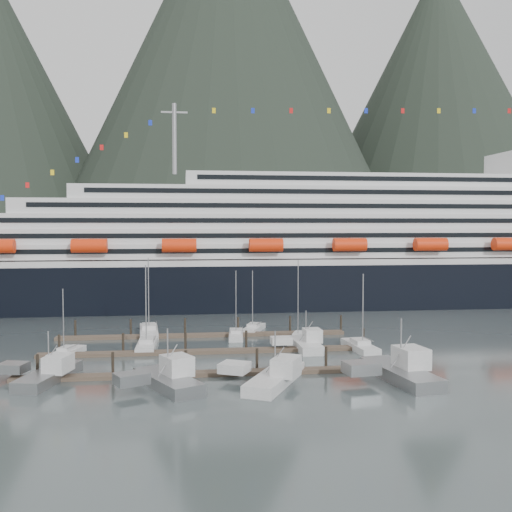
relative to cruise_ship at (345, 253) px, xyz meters
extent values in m
plane|color=#4B5858|center=(-30.03, -54.94, -12.04)|extent=(1600.00, 1600.00, 0.00)
cone|color=black|center=(9.97, 505.06, 167.96)|extent=(400.00, 400.00, 420.00)
cone|color=black|center=(269.97, 565.06, 142.96)|extent=(360.00, 360.00, 360.00)
cube|color=black|center=(-5.03, 0.06, -8.04)|extent=(210.00, 28.00, 12.00)
cube|color=silver|center=(-5.03, 0.06, -1.54)|extent=(205.80, 27.44, 1.50)
cube|color=silver|center=(-0.03, 0.06, 1.06)|extent=(185.00, 26.00, 3.20)
cube|color=black|center=(-0.03, -12.99, 1.22)|extent=(175.75, 0.20, 1.00)
cube|color=silver|center=(1.97, 0.06, 4.26)|extent=(180.00, 25.00, 3.20)
cube|color=black|center=(1.97, -12.49, 4.42)|extent=(171.00, 0.20, 1.00)
cube|color=silver|center=(3.97, 0.06, 7.46)|extent=(172.00, 24.00, 3.20)
cube|color=black|center=(3.97, -11.99, 7.62)|extent=(163.40, 0.20, 1.00)
cube|color=silver|center=(5.97, 0.06, 10.66)|extent=(160.00, 23.00, 3.20)
cube|color=black|center=(5.97, -11.49, 10.82)|extent=(152.00, 0.20, 1.00)
cube|color=silver|center=(7.97, 0.06, 13.76)|extent=(140.00, 22.00, 3.00)
cube|color=black|center=(7.97, -10.99, 13.91)|extent=(133.00, 0.20, 1.00)
cube|color=silver|center=(9.97, 0.06, 16.76)|extent=(95.00, 20.00, 3.00)
cube|color=black|center=(9.97, -9.99, 16.91)|extent=(90.25, 0.20, 1.00)
cylinder|color=gray|center=(-40.03, 0.06, 26.26)|extent=(1.00, 1.00, 16.00)
cylinder|color=#FF330D|center=(-57.03, -14.94, 2.46)|extent=(7.00, 2.80, 2.80)
cylinder|color=#FF330D|center=(-39.03, -14.94, 2.46)|extent=(7.00, 2.80, 2.80)
cylinder|color=#FF330D|center=(-21.03, -14.94, 2.46)|extent=(7.00, 2.80, 2.80)
cylinder|color=#FF330D|center=(-3.03, -14.94, 2.46)|extent=(7.00, 2.80, 2.80)
cylinder|color=#FF330D|center=(14.97, -14.94, 2.46)|extent=(7.00, 2.80, 2.80)
cylinder|color=#FF330D|center=(32.97, -14.94, 2.46)|extent=(7.00, 2.80, 2.80)
cube|color=#4D3E32|center=(-35.03, -64.94, -11.79)|extent=(48.00, 2.00, 0.50)
cylinder|color=black|center=(-56.03, -63.84, -10.64)|extent=(0.36, 0.36, 3.20)
cylinder|color=black|center=(-47.03, -63.84, -10.64)|extent=(0.36, 0.36, 3.20)
cylinder|color=black|center=(-38.03, -63.84, -10.64)|extent=(0.36, 0.36, 3.20)
cylinder|color=black|center=(-29.03, -63.84, -10.64)|extent=(0.36, 0.36, 3.20)
cylinder|color=black|center=(-20.03, -63.84, -10.64)|extent=(0.36, 0.36, 3.20)
cylinder|color=black|center=(-11.03, -63.84, -10.64)|extent=(0.36, 0.36, 3.20)
cube|color=#4D3E32|center=(-35.03, -51.94, -11.79)|extent=(48.00, 2.00, 0.50)
cylinder|color=black|center=(-56.03, -50.84, -10.64)|extent=(0.36, 0.36, 3.20)
cylinder|color=black|center=(-47.03, -50.84, -10.64)|extent=(0.36, 0.36, 3.20)
cylinder|color=black|center=(-38.03, -50.84, -10.64)|extent=(0.36, 0.36, 3.20)
cylinder|color=black|center=(-29.03, -50.84, -10.64)|extent=(0.36, 0.36, 3.20)
cylinder|color=black|center=(-20.03, -50.84, -10.64)|extent=(0.36, 0.36, 3.20)
cylinder|color=black|center=(-11.03, -50.84, -10.64)|extent=(0.36, 0.36, 3.20)
cube|color=#4D3E32|center=(-35.03, -38.94, -11.79)|extent=(48.00, 2.00, 0.50)
cylinder|color=black|center=(-56.03, -37.84, -10.64)|extent=(0.36, 0.36, 3.20)
cylinder|color=black|center=(-47.03, -37.84, -10.64)|extent=(0.36, 0.36, 3.20)
cylinder|color=black|center=(-38.03, -37.84, -10.64)|extent=(0.36, 0.36, 3.20)
cylinder|color=black|center=(-29.03, -37.84, -10.64)|extent=(0.36, 0.36, 3.20)
cylinder|color=black|center=(-20.03, -37.84, -10.64)|extent=(0.36, 0.36, 3.20)
cylinder|color=black|center=(-11.03, -37.84, -10.64)|extent=(0.36, 0.36, 3.20)
cube|color=silver|center=(-54.93, -51.27, -11.79)|extent=(4.51, 8.02, 1.20)
cube|color=silver|center=(-54.93, -51.27, -11.05)|extent=(2.47, 3.10, 0.69)
cylinder|color=gray|center=(-55.17, -52.00, -6.80)|extent=(0.14, 0.14, 8.93)
cube|color=silver|center=(-43.83, -47.50, -11.79)|extent=(2.88, 10.48, 1.46)
cube|color=silver|center=(-43.83, -47.50, -10.84)|extent=(2.15, 3.69, 0.83)
cylinder|color=gray|center=(-43.84, -48.54, -5.19)|extent=(0.17, 0.17, 11.82)
cube|color=silver|center=(-19.75, -44.24, -11.79)|extent=(5.29, 9.63, 1.20)
cube|color=silver|center=(-19.75, -44.24, -11.05)|extent=(2.73, 3.69, 0.69)
cylinder|color=gray|center=(-20.07, -45.13, -5.09)|extent=(0.14, 0.14, 12.36)
cube|color=silver|center=(-44.18, -35.72, -11.79)|extent=(3.74, 11.54, 1.59)
cube|color=silver|center=(-44.18, -35.72, -10.73)|extent=(2.54, 4.13, 0.91)
cylinder|color=gray|center=(-44.10, -36.86, -4.94)|extent=(0.18, 0.18, 12.15)
cube|color=silver|center=(-26.00, -34.94, -11.79)|extent=(5.17, 8.44, 1.27)
cube|color=silver|center=(-26.00, -34.94, -11.00)|extent=(2.73, 3.32, 0.72)
cylinder|color=gray|center=(-26.30, -35.70, -6.24)|extent=(0.14, 0.14, 9.97)
cube|color=silver|center=(-29.59, -40.22, -11.79)|extent=(3.10, 9.24, 1.21)
cube|color=silver|center=(-29.59, -40.22, -11.05)|extent=(2.02, 3.32, 0.69)
cylinder|color=gray|center=(-29.68, -41.12, -6.04)|extent=(0.14, 0.14, 10.44)
cube|color=silver|center=(-12.03, -52.51, -11.79)|extent=(3.59, 9.68, 1.47)
cube|color=silver|center=(-12.03, -52.51, -10.83)|extent=(2.40, 3.49, 0.84)
cylinder|color=gray|center=(-11.94, -53.45, -5.80)|extent=(0.17, 0.17, 10.58)
cube|color=gray|center=(-54.40, -65.21, -11.69)|extent=(6.25, 12.47, 1.85)
cube|color=gray|center=(-58.82, -64.06, -10.56)|extent=(3.71, 3.35, 1.11)
cube|color=silver|center=(-53.23, -65.51, -9.91)|extent=(3.41, 4.14, 2.03)
cube|color=black|center=(-53.23, -65.51, -9.17)|extent=(3.17, 3.86, 0.46)
cylinder|color=gray|center=(-54.40, -65.21, -8.34)|extent=(0.15, 0.15, 4.62)
cube|color=gray|center=(-40.13, -69.94, -11.69)|extent=(8.55, 12.07, 2.11)
cube|color=gray|center=(-44.08, -71.90, -10.35)|extent=(4.34, 3.88, 1.26)
cube|color=silver|center=(-39.10, -69.43, -9.62)|extent=(4.19, 4.43, 2.32)
cube|color=black|center=(-39.10, -69.43, -8.77)|extent=(3.90, 4.12, 0.53)
cylinder|color=gray|center=(-40.13, -69.94, -7.82)|extent=(0.17, 0.17, 5.27)
cube|color=silver|center=(-27.64, -69.94, -11.69)|extent=(9.21, 13.67, 1.94)
cube|color=silver|center=(-32.24, -67.63, -10.49)|extent=(4.28, 4.14, 1.16)
cube|color=silver|center=(-26.43, -70.55, -9.81)|extent=(4.25, 4.85, 2.13)
cube|color=black|center=(-26.43, -70.55, -9.04)|extent=(3.95, 4.52, 0.48)
cylinder|color=gray|center=(-27.64, -69.94, -8.17)|extent=(0.15, 0.15, 4.84)
cube|color=gray|center=(-12.28, -69.94, -11.69)|extent=(6.23, 14.26, 2.30)
cube|color=gray|center=(-17.46, -70.76, -10.20)|extent=(4.33, 3.60, 1.38)
cube|color=silver|center=(-10.92, -69.73, -9.40)|extent=(3.82, 4.59, 2.53)
cube|color=black|center=(-10.92, -69.73, -8.48)|extent=(3.55, 4.28, 0.57)
cylinder|color=gray|center=(-12.28, -69.94, -7.44)|extent=(0.18, 0.18, 5.74)
cube|color=silver|center=(-20.00, -51.04, -11.69)|extent=(3.54, 10.02, 1.80)
cube|color=silver|center=(-23.77, -51.15, -10.60)|extent=(3.13, 2.27, 1.08)
cube|color=silver|center=(-19.01, -51.01, -9.96)|extent=(2.61, 3.05, 1.99)
cube|color=black|center=(-19.01, -51.01, -9.24)|extent=(2.43, 2.85, 0.45)
cylinder|color=gray|center=(-20.00, -51.04, -8.43)|extent=(0.14, 0.14, 4.51)
camera|label=1|loc=(-38.37, -138.67, 6.71)|focal=42.00mm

